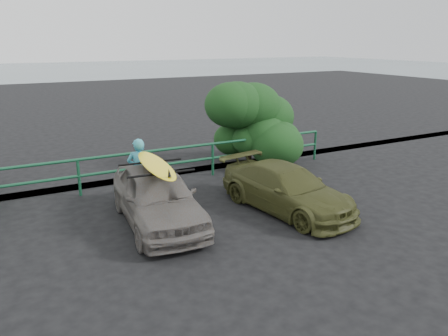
{
  "coord_description": "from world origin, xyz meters",
  "views": [
    {
      "loc": [
        -2.76,
        -6.66,
        4.05
      ],
      "look_at": [
        2.11,
        2.56,
        0.98
      ],
      "focal_mm": 35.0,
      "sensor_mm": 36.0,
      "label": 1
    }
  ],
  "objects_px": {
    "olive_vehicle": "(287,189)",
    "sedan": "(157,196)",
    "surfboard": "(156,165)",
    "guardrail": "(116,172)",
    "man": "(140,171)"
  },
  "relations": [
    {
      "from": "sedan",
      "to": "man",
      "type": "distance_m",
      "value": 1.55
    },
    {
      "from": "sedan",
      "to": "guardrail",
      "type": "bearing_deg",
      "value": 99.44
    },
    {
      "from": "guardrail",
      "to": "surfboard",
      "type": "height_order",
      "value": "surfboard"
    },
    {
      "from": "man",
      "to": "sedan",
      "type": "bearing_deg",
      "value": 110.21
    },
    {
      "from": "olive_vehicle",
      "to": "surfboard",
      "type": "xyz_separation_m",
      "value": [
        -3.08,
        0.69,
        0.85
      ]
    },
    {
      "from": "guardrail",
      "to": "man",
      "type": "bearing_deg",
      "value": -75.53
    },
    {
      "from": "guardrail",
      "to": "man",
      "type": "distance_m",
      "value": 1.3
    },
    {
      "from": "sedan",
      "to": "olive_vehicle",
      "type": "xyz_separation_m",
      "value": [
        3.08,
        -0.69,
        -0.1
      ]
    },
    {
      "from": "guardrail",
      "to": "olive_vehicle",
      "type": "distance_m",
      "value": 4.78
    },
    {
      "from": "olive_vehicle",
      "to": "sedan",
      "type": "bearing_deg",
      "value": 158.26
    },
    {
      "from": "olive_vehicle",
      "to": "man",
      "type": "height_order",
      "value": "man"
    },
    {
      "from": "guardrail",
      "to": "sedan",
      "type": "distance_m",
      "value": 2.77
    },
    {
      "from": "olive_vehicle",
      "to": "man",
      "type": "bearing_deg",
      "value": 134.24
    },
    {
      "from": "sedan",
      "to": "olive_vehicle",
      "type": "distance_m",
      "value": 3.16
    },
    {
      "from": "olive_vehicle",
      "to": "guardrail",
      "type": "bearing_deg",
      "value": 124.71
    }
  ]
}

